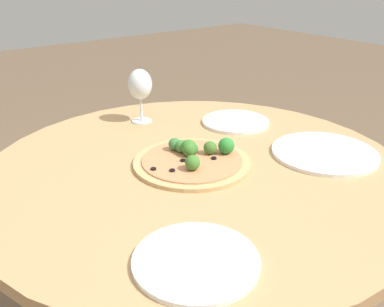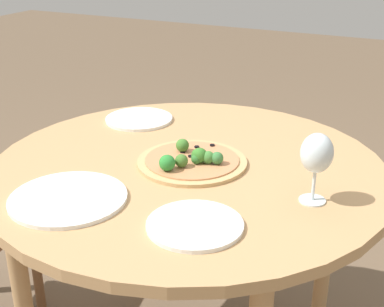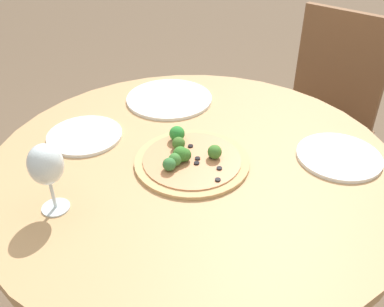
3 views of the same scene
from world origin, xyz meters
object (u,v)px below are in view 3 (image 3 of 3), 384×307
at_px(chair, 321,118).
at_px(plate_near, 339,156).
at_px(pizza, 190,158).
at_px(plate_side, 85,135).
at_px(plate_far, 169,99).
at_px(wine_glass, 46,166).

distance_m(chair, plate_near, 0.74).
height_order(pizza, plate_side, pizza).
distance_m(chair, pizza, 0.93).
bearing_deg(plate_side, plate_near, -48.82).
height_order(chair, plate_far, chair).
relative_size(wine_glass, plate_far, 0.61).
xyz_separation_m(pizza, plate_side, (-0.15, 0.29, -0.01)).
bearing_deg(plate_side, plate_far, 4.05).
bearing_deg(plate_side, chair, -6.86).
distance_m(plate_far, plate_side, 0.32).
bearing_deg(pizza, plate_near, -37.50).
distance_m(wine_glass, plate_far, 0.59).
height_order(plate_far, plate_side, same).
relative_size(chair, plate_far, 3.31).
xyz_separation_m(plate_near, plate_far, (-0.14, 0.55, 0.00)).
relative_size(pizza, plate_near, 1.35).
bearing_deg(chair, plate_far, -112.56).
relative_size(chair, plate_near, 4.17).
xyz_separation_m(pizza, plate_near, (0.31, -0.24, -0.01)).
height_order(pizza, wine_glass, wine_glass).
height_order(wine_glass, plate_far, wine_glass).
height_order(plate_near, plate_far, same).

